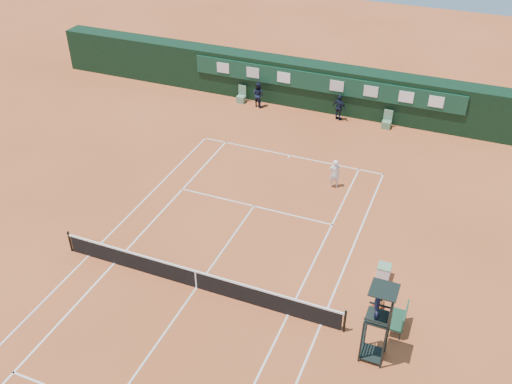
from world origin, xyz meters
TOP-DOWN VIEW (x-y plane):
  - ground at (0.00, 0.00)m, footprint 90.00×90.00m
  - court_lines at (0.00, 0.00)m, footprint 11.05×23.85m
  - tennis_net at (0.00, 0.00)m, footprint 12.90×0.10m
  - back_wall at (0.00, 18.74)m, footprint 40.00×1.65m
  - linesman_chair_left at (-5.50, 17.48)m, footprint 0.55×0.50m
  - linesman_chair_right at (4.50, 17.48)m, footprint 0.55×0.50m
  - umpire_chair at (7.67, -0.80)m, footprint 0.96×0.95m
  - player_bench at (8.37, 0.93)m, footprint 0.55×1.20m
  - tennis_bag at (7.34, 1.52)m, footprint 0.52×0.89m
  - cooler at (7.18, 3.64)m, footprint 0.57×0.57m
  - tennis_ball at (3.15, 10.91)m, footprint 0.06×0.06m
  - player at (3.25, 9.70)m, footprint 0.71×0.60m
  - ball_kid_left at (-4.16, 17.29)m, footprint 1.01×0.89m
  - ball_kid_right at (1.40, 17.41)m, footprint 1.08×0.72m

SIDE VIEW (x-z plane):
  - ground at x=0.00m, z-range 0.00..0.00m
  - court_lines at x=0.00m, z-range 0.00..0.01m
  - tennis_ball at x=3.15m, z-range 0.00..0.06m
  - tennis_bag at x=7.34m, z-range 0.00..0.31m
  - linesman_chair_left at x=-5.50m, z-range -0.26..0.89m
  - linesman_chair_right at x=4.50m, z-range -0.26..0.89m
  - cooler at x=7.18m, z-range 0.00..0.65m
  - tennis_net at x=0.00m, z-range -0.04..1.06m
  - player_bench at x=8.37m, z-range 0.05..1.15m
  - player at x=3.25m, z-range 0.00..1.64m
  - ball_kid_right at x=1.40m, z-range 0.00..1.71m
  - ball_kid_left at x=-4.16m, z-range 0.00..1.72m
  - back_wall at x=0.00m, z-range 0.01..3.01m
  - umpire_chair at x=7.67m, z-range 0.75..4.17m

